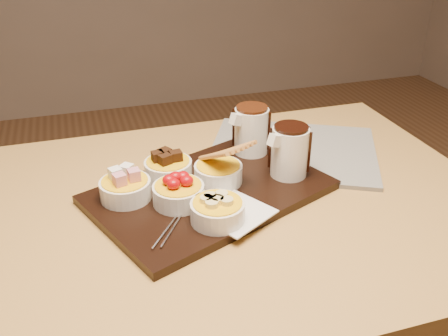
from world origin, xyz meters
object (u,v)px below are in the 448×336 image
object	(u,v)px
newspaper	(293,150)
bowl_strawberries	(179,194)
serving_board	(210,192)
dining_table	(204,244)
pitcher_dark_chocolate	(290,152)
pitcher_milk_chocolate	(251,131)

from	to	relation	value
newspaper	bowl_strawberries	bearing A→B (deg)	-125.20
serving_board	bowl_strawberries	xyz separation A→B (m)	(-0.07, -0.03, 0.03)
dining_table	newspaper	size ratio (longest dim) A/B	3.10
dining_table	newspaper	world-z (taller)	newspaper
serving_board	bowl_strawberries	distance (m)	0.08
bowl_strawberries	pitcher_dark_chocolate	xyz separation A→B (m)	(0.25, 0.04, 0.03)
dining_table	pitcher_milk_chocolate	bearing A→B (deg)	44.89
pitcher_milk_chocolate	serving_board	bearing A→B (deg)	-158.20
pitcher_dark_chocolate	newspaper	size ratio (longest dim) A/B	0.27
serving_board	bowl_strawberries	size ratio (longest dim) A/B	4.60
serving_board	dining_table	bearing A→B (deg)	-151.85
serving_board	pitcher_dark_chocolate	xyz separation A→B (m)	(0.18, 0.01, 0.06)
pitcher_dark_chocolate	newspaper	world-z (taller)	pitcher_dark_chocolate
bowl_strawberries	pitcher_milk_chocolate	bearing A→B (deg)	38.48
serving_board	pitcher_dark_chocolate	size ratio (longest dim) A/B	4.34
bowl_strawberries	pitcher_dark_chocolate	distance (m)	0.25
pitcher_dark_chocolate	newspaper	distance (m)	0.16
dining_table	serving_board	distance (m)	0.11
dining_table	pitcher_dark_chocolate	xyz separation A→B (m)	(0.20, 0.03, 0.17)
pitcher_milk_chocolate	newspaper	size ratio (longest dim) A/B	0.27
bowl_strawberries	newspaper	world-z (taller)	bowl_strawberries
pitcher_dark_chocolate	newspaper	bearing A→B (deg)	39.24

